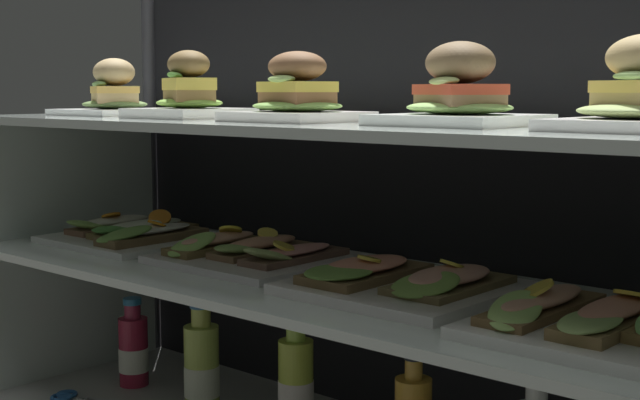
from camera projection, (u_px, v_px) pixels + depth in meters
The scene contains 17 objects.
case_frame at pixel (381, 196), 1.62m from camera, with size 1.56×0.52×0.88m.
riser_lower_tier at pixel (320, 374), 1.53m from camera, with size 1.50×0.46×0.30m.
shelf_lower_glass at pixel (320, 282), 1.51m from camera, with size 1.51×0.47×0.02m, color silver.
riser_upper_tier at pixel (320, 205), 1.50m from camera, with size 1.50×0.46×0.25m.
shelf_upper_glass at pixel (320, 126), 1.48m from camera, with size 1.51×0.47×0.02m, color silver.
plated_roll_sandwich_mid_left at pixel (114, 94), 1.83m from camera, with size 0.20×0.20×0.11m.
plated_roll_sandwich_far_left at pixel (189, 94), 1.62m from camera, with size 0.18×0.18×0.12m.
plated_roll_sandwich_mid_right at pixel (297, 96), 1.44m from camera, with size 0.19×0.19×0.11m.
plated_roll_sandwich_center at pixel (459, 95), 1.27m from camera, with size 0.20×0.20×0.12m.
open_sandwich_tray_right_of_center at pixel (134, 233), 1.87m from camera, with size 0.31×0.30×0.06m.
open_sandwich_tray_far_left at pixel (253, 252), 1.64m from camera, with size 0.31×0.30×0.06m.
open_sandwich_tray_near_right_corner at pixel (401, 281), 1.39m from camera, with size 0.31×0.30×0.06m.
open_sandwich_tray_near_left_corner at pixel (606, 322), 1.14m from camera, with size 0.31×0.30×0.06m.
juice_bottle_front_fourth at pixel (133, 350), 1.94m from camera, with size 0.06×0.06×0.19m.
juice_bottle_back_right at pixel (202, 369), 1.76m from camera, with size 0.07×0.07×0.23m.
juice_bottle_tucked_behind at pixel (296, 391), 1.60m from camera, with size 0.06×0.06×0.24m.
kitchen_scissors at pixel (74, 397), 1.86m from camera, with size 0.18×0.12×0.01m.
Camera 1 is at (0.99, -1.11, 0.67)m, focal length 50.74 mm.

